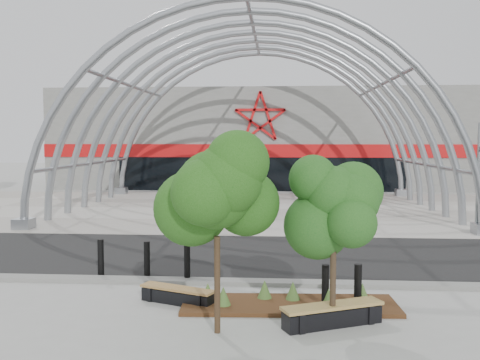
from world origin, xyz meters
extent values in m
plane|color=#9A9A95|center=(0.00, 0.00, 0.00)|extent=(140.00, 140.00, 0.00)
cube|color=black|center=(0.00, 3.50, 0.01)|extent=(140.00, 7.00, 0.02)
cube|color=#9F998F|center=(0.00, 15.50, 0.02)|extent=(60.00, 17.00, 0.04)
cube|color=slate|center=(0.00, -0.25, 0.06)|extent=(60.00, 0.50, 0.12)
cube|color=slate|center=(0.00, 33.50, 4.00)|extent=(34.00, 15.00, 8.00)
cube|color=black|center=(0.00, 26.05, 1.30)|extent=(22.00, 0.25, 2.60)
cube|color=red|center=(0.00, 26.05, 3.10)|extent=(34.00, 0.30, 1.00)
torus|color=#8F9399|center=(0.00, 8.00, 0.00)|extent=(20.36, 0.36, 20.36)
torus|color=#8F9399|center=(0.00, 10.50, 0.00)|extent=(20.36, 0.36, 20.36)
torus|color=#8F9399|center=(0.00, 13.00, 0.00)|extent=(20.36, 0.36, 20.36)
torus|color=#8F9399|center=(0.00, 15.50, 0.00)|extent=(20.36, 0.36, 20.36)
torus|color=#8F9399|center=(0.00, 18.00, 0.00)|extent=(20.36, 0.36, 20.36)
torus|color=#8F9399|center=(0.00, 20.50, 0.00)|extent=(20.36, 0.36, 20.36)
torus|color=#8F9399|center=(0.00, 23.00, 0.00)|extent=(20.36, 0.36, 20.36)
cylinder|color=#8F9399|center=(9.66, 15.50, 2.59)|extent=(0.20, 15.00, 0.20)
cylinder|color=#8F9399|center=(7.07, 15.50, 7.07)|extent=(0.20, 15.00, 0.20)
cylinder|color=#8F9399|center=(0.00, 15.50, 10.00)|extent=(0.20, 15.00, 0.20)
cylinder|color=#8F9399|center=(-7.07, 15.50, 7.07)|extent=(0.20, 15.00, 0.20)
cylinder|color=#8F9399|center=(-9.66, 15.50, 2.59)|extent=(0.20, 15.00, 0.20)
cube|color=#8F9399|center=(-10.00, 8.00, 0.25)|extent=(0.80, 0.80, 0.50)
cube|color=#8F9399|center=(-10.00, 23.00, 0.25)|extent=(0.80, 0.80, 0.50)
cube|color=#8F9399|center=(10.00, 23.00, 0.25)|extent=(0.80, 0.80, 0.50)
cube|color=#38200F|center=(1.64, -2.17, 0.05)|extent=(5.26, 1.83, 0.10)
cone|color=#4B7030|center=(0.06, -2.44, 0.32)|extent=(0.36, 0.36, 0.45)
cone|color=#4B7030|center=(1.73, -1.87, 0.32)|extent=(0.36, 0.36, 0.45)
cone|color=#4B7030|center=(2.56, -2.43, 0.32)|extent=(0.36, 0.36, 0.45)
cone|color=#4B7030|center=(1.03, -1.80, 0.32)|extent=(0.36, 0.36, 0.45)
cone|color=#4B7030|center=(3.43, -1.89, 0.32)|extent=(0.36, 0.36, 0.45)
cone|color=#4B7030|center=(-0.36, -2.16, 0.32)|extent=(0.36, 0.36, 0.45)
cylinder|color=gray|center=(9.77, 8.16, 2.37)|extent=(0.13, 0.13, 4.73)
imported|color=black|center=(9.77, 8.16, 3.41)|extent=(0.29, 0.67, 0.13)
cylinder|color=#2E2011|center=(0.09, -4.00, 1.03)|extent=(0.13, 0.13, 2.05)
ellipsoid|color=#18460D|center=(0.09, -4.00, 2.89)|extent=(1.76, 1.76, 2.24)
cylinder|color=black|center=(2.54, -3.51, 0.99)|extent=(0.13, 0.13, 1.99)
ellipsoid|color=#174616|center=(2.54, -3.51, 2.80)|extent=(1.64, 1.64, 2.17)
cube|color=black|center=(-1.13, -2.10, 0.16)|extent=(1.91, 1.06, 0.33)
cube|color=black|center=(-1.79, -1.83, 0.19)|extent=(0.27, 0.43, 0.38)
cube|color=black|center=(-0.46, -2.37, 0.19)|extent=(0.27, 0.43, 0.38)
cube|color=olive|center=(-1.13, -2.10, 0.38)|extent=(1.98, 1.14, 0.06)
cube|color=black|center=(2.55, -3.42, 0.19)|extent=(2.24, 1.32, 0.38)
cube|color=black|center=(1.78, -3.77, 0.23)|extent=(0.33, 0.51, 0.45)
cube|color=black|center=(3.32, -3.07, 0.23)|extent=(0.33, 0.51, 0.45)
cube|color=#9E8841|center=(2.55, -3.42, 0.45)|extent=(2.32, 1.42, 0.07)
cylinder|color=black|center=(-3.85, 0.23, 0.56)|extent=(0.18, 0.18, 1.13)
cylinder|color=black|center=(-2.44, 0.14, 0.55)|extent=(0.18, 0.18, 1.10)
cylinder|color=black|center=(-1.23, -0.05, 0.54)|extent=(0.17, 0.17, 1.09)
cylinder|color=black|center=(3.25, -2.37, 0.56)|extent=(0.18, 0.18, 1.13)
cylinder|color=black|center=(2.49, -2.35, 0.55)|extent=(0.18, 0.18, 1.10)
camera|label=1|loc=(1.34, -14.92, 4.11)|focal=40.00mm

